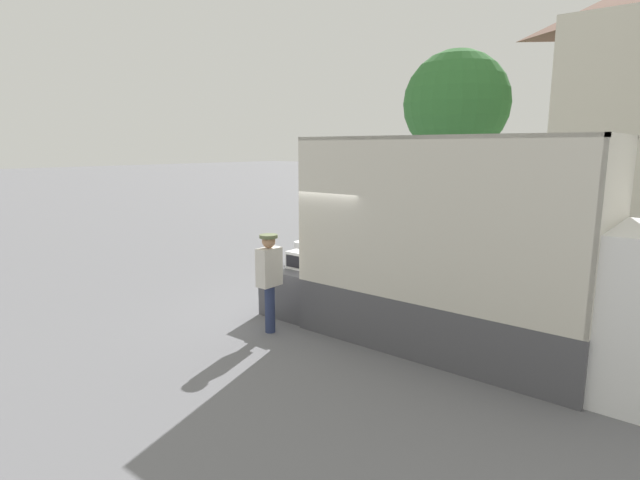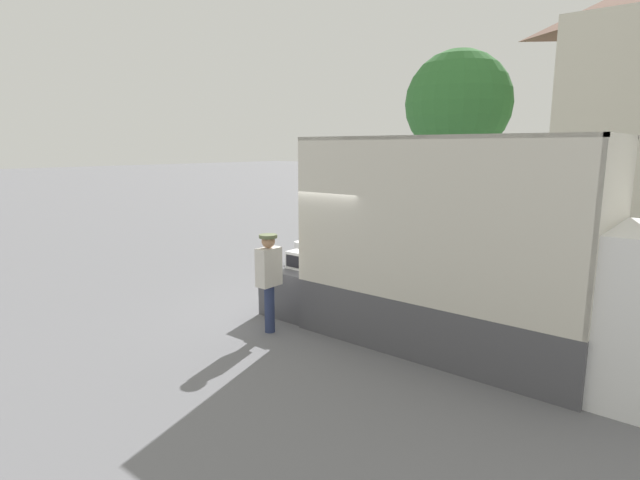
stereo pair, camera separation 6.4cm
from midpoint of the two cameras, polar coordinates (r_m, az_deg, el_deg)
name	(u,v)px [view 1 (the left image)]	position (r m, az deg, el deg)	size (l,w,h in m)	color
ground_plane	(336,312)	(10.08, 1.71, -8.26)	(160.00, 160.00, 0.00)	slate
box_truck	(533,302)	(8.19, 22.99, -6.51)	(6.52, 2.23, 3.42)	white
tailgate_deck	(315,285)	(10.28, -0.78, -5.19)	(1.12, 2.12, 0.92)	#4C4C51
microwave	(301,260)	(9.69, -2.36, -2.33)	(0.54, 0.36, 0.34)	white
portable_generator	(337,249)	(10.44, 1.77, -0.98)	(0.65, 0.55, 0.64)	black
orange_bucket	(302,251)	(10.36, -2.29, -1.29)	(0.32, 0.32, 0.41)	silver
worker_person	(269,273)	(8.78, -6.03, -3.73)	(0.32, 0.44, 1.77)	navy
street_tree	(456,104)	(19.10, 15.21, 14.74)	(3.75, 3.75, 6.66)	brown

